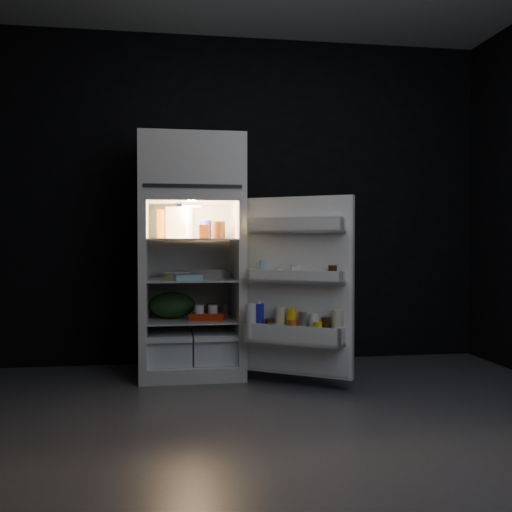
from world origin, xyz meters
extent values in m
cube|color=#505055|center=(0.00, 0.00, 0.00)|extent=(4.00, 3.40, 0.00)
cube|color=black|center=(0.00, 1.70, 1.35)|extent=(4.00, 0.00, 2.70)
cube|color=black|center=(0.00, -1.70, 1.35)|extent=(4.00, 0.00, 2.70)
cube|color=white|center=(-0.48, 1.30, 0.05)|extent=(0.76, 0.70, 0.10)
cube|color=white|center=(-0.84, 1.30, 0.70)|extent=(0.05, 0.70, 1.20)
cube|color=white|center=(-0.13, 1.30, 0.70)|extent=(0.05, 0.70, 1.20)
cube|color=white|center=(-0.48, 1.62, 0.70)|extent=(0.66, 0.05, 1.20)
cube|color=white|center=(-0.48, 1.30, 1.33)|extent=(0.76, 0.70, 0.06)
cube|color=white|center=(-0.48, 1.30, 1.57)|extent=(0.76, 0.70, 0.42)
cube|color=black|center=(-0.48, 0.95, 1.39)|extent=(0.68, 0.01, 0.02)
cube|color=white|center=(-0.81, 1.28, 0.70)|extent=(0.01, 0.65, 1.20)
cube|color=white|center=(-0.16, 1.28, 0.70)|extent=(0.01, 0.65, 1.20)
cube|color=white|center=(-0.48, 1.28, 1.30)|extent=(0.66, 0.65, 0.01)
cube|color=white|center=(-0.48, 1.28, 0.10)|extent=(0.66, 0.65, 0.01)
cube|color=white|center=(-0.48, 1.28, 1.02)|extent=(0.65, 0.63, 0.01)
cube|color=white|center=(-0.48, 1.28, 0.72)|extent=(0.65, 0.63, 0.01)
cube|color=white|center=(-0.48, 1.28, 0.42)|extent=(0.65, 0.63, 0.01)
cube|color=white|center=(-0.65, 1.30, 0.22)|extent=(0.32, 0.59, 0.22)
cube|color=white|center=(-0.32, 1.30, 0.22)|extent=(0.32, 0.59, 0.22)
cube|color=white|center=(-0.65, 0.97, 0.31)|extent=(0.32, 0.02, 0.03)
cube|color=white|center=(-0.32, 0.97, 0.31)|extent=(0.32, 0.02, 0.03)
cube|color=#FFE5B2|center=(-0.48, 1.23, 1.28)|extent=(0.14, 0.14, 0.02)
cube|color=white|center=(0.23, 0.76, 0.70)|extent=(0.66, 0.46, 1.22)
cube|color=white|center=(0.21, 0.74, 0.70)|extent=(0.61, 0.40, 1.18)
cube|color=white|center=(0.19, 0.71, 1.07)|extent=(0.62, 0.45, 0.02)
cube|color=white|center=(0.17, 0.68, 1.11)|extent=(0.58, 0.39, 0.10)
cube|color=white|center=(0.47, 0.53, 1.11)|extent=(0.07, 0.09, 0.10)
cube|color=white|center=(-0.09, 0.89, 1.11)|extent=(0.07, 0.09, 0.10)
cube|color=white|center=(0.19, 0.70, 0.73)|extent=(0.62, 0.45, 0.02)
cube|color=white|center=(0.17, 0.67, 0.77)|extent=(0.58, 0.39, 0.09)
cube|color=white|center=(0.47, 0.52, 0.77)|extent=(0.07, 0.09, 0.09)
cube|color=white|center=(-0.09, 0.88, 0.77)|extent=(0.07, 0.09, 0.09)
cube|color=white|center=(0.18, 0.68, 0.33)|extent=(0.65, 0.49, 0.02)
cube|color=white|center=(0.14, 0.63, 0.38)|extent=(0.58, 0.39, 0.13)
cube|color=white|center=(0.45, 0.50, 0.38)|extent=(0.09, 0.13, 0.13)
cube|color=white|center=(-0.10, 0.86, 0.38)|extent=(0.09, 0.13, 0.13)
cube|color=white|center=(0.19, 0.71, 1.16)|extent=(0.60, 0.44, 0.02)
cylinder|color=white|center=(0.04, 0.80, 1.13)|extent=(0.08, 0.08, 0.09)
cylinder|color=black|center=(0.41, 0.56, 0.80)|extent=(0.08, 0.08, 0.10)
cylinder|color=silver|center=(0.19, 0.70, 0.80)|extent=(0.08, 0.08, 0.10)
cylinder|color=silver|center=(0.09, 0.77, 0.78)|extent=(0.08, 0.08, 0.08)
cylinder|color=#81B7C8|center=(-0.01, 0.83, 0.81)|extent=(0.08, 0.08, 0.13)
cylinder|color=beige|center=(0.43, 0.52, 0.45)|extent=(0.11, 0.11, 0.22)
cylinder|color=black|center=(0.36, 0.56, 0.42)|extent=(0.08, 0.08, 0.17)
cylinder|color=silver|center=(0.29, 0.61, 0.43)|extent=(0.09, 0.09, 0.19)
cylinder|color=#BBBBBF|center=(0.23, 0.65, 0.44)|extent=(0.09, 0.09, 0.20)
cylinder|color=yellow|center=(0.16, 0.70, 0.45)|extent=(0.09, 0.09, 0.22)
cylinder|color=beige|center=(0.09, 0.74, 0.45)|extent=(0.09, 0.09, 0.22)
cylinder|color=black|center=(0.03, 0.78, 0.41)|extent=(0.09, 0.09, 0.13)
cylinder|color=#1C1F9A|center=(-0.04, 0.83, 0.46)|extent=(0.10, 0.10, 0.24)
cylinder|color=yellow|center=(0.31, 0.55, 0.41)|extent=(0.08, 0.08, 0.14)
cylinder|color=#D45C19|center=(0.16, 0.65, 0.41)|extent=(0.08, 0.08, 0.14)
cylinder|color=#BBBBBF|center=(0.04, 0.73, 0.40)|extent=(0.08, 0.08, 0.11)
cylinder|color=white|center=(-0.10, 0.81, 0.46)|extent=(0.10, 0.10, 0.24)
cylinder|color=white|center=(-0.04, 0.83, 0.58)|extent=(0.05, 0.05, 0.02)
cube|color=white|center=(-0.57, 1.37, 1.15)|extent=(0.21, 0.21, 0.24)
cylinder|color=#1C1F9A|center=(-0.36, 1.35, 1.10)|extent=(0.12, 0.12, 0.14)
cylinder|color=black|center=(-0.28, 1.28, 1.09)|extent=(0.13, 0.13, 0.13)
cylinder|color=orange|center=(-0.70, 1.37, 1.14)|extent=(0.10, 0.10, 0.22)
cube|color=#D45C19|center=(-0.40, 1.14, 1.08)|extent=(0.09, 0.07, 0.10)
cube|color=gray|center=(-0.36, 1.24, 0.76)|extent=(0.27, 0.19, 0.07)
cylinder|color=tan|center=(-0.57, 1.38, 0.75)|extent=(0.36, 0.36, 0.04)
cube|color=#81B7C8|center=(-0.52, 1.07, 0.75)|extent=(0.21, 0.14, 0.04)
cube|color=beige|center=(-0.24, 1.44, 0.75)|extent=(0.12, 0.11, 0.05)
ellipsoid|color=#193815|center=(-0.63, 1.30, 0.52)|extent=(0.36, 0.31, 0.20)
cube|color=red|center=(-0.37, 1.15, 0.45)|extent=(0.28, 0.19, 0.05)
cylinder|color=red|center=(-0.32, 1.42, 0.47)|extent=(0.08, 0.08, 0.09)
cylinder|color=#BBBBBF|center=(-0.22, 1.42, 0.47)|extent=(0.09, 0.09, 0.09)
camera|label=1|loc=(-0.65, -3.04, 1.01)|focal=40.00mm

